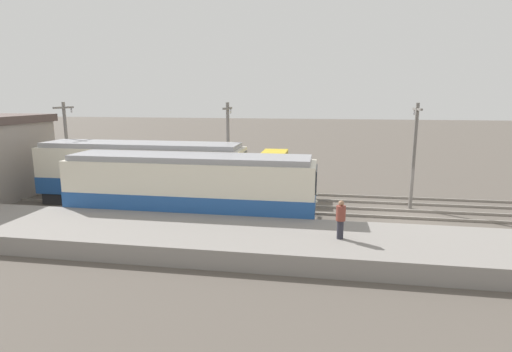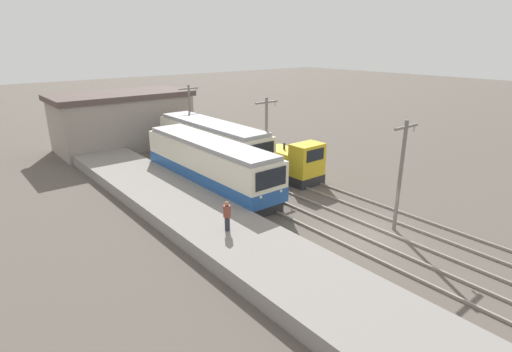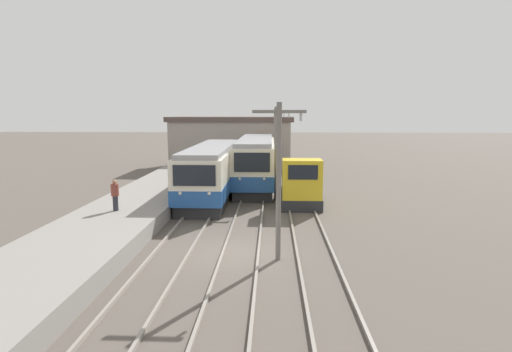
{
  "view_description": "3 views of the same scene",
  "coord_description": "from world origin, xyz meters",
  "px_view_note": "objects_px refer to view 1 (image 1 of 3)",
  "views": [
    {
      "loc": [
        -22.0,
        4.44,
        6.38
      ],
      "look_at": [
        1.13,
        8.32,
        1.74
      ],
      "focal_mm": 28.0,
      "sensor_mm": 36.0,
      "label": 1
    },
    {
      "loc": [
        -16.74,
        -11.35,
        9.89
      ],
      "look_at": [
        -1.44,
        7.48,
        1.61
      ],
      "focal_mm": 28.0,
      "sensor_mm": 36.0,
      "label": 2
    },
    {
      "loc": [
        1.44,
        -15.66,
        5.7
      ],
      "look_at": [
        0.47,
        8.43,
        1.85
      ],
      "focal_mm": 28.0,
      "sensor_mm": 36.0,
      "label": 3
    }
  ],
  "objects_px": {
    "shunting_locomotive": "(254,178)",
    "person_on_platform": "(341,218)",
    "catenary_mast_near": "(414,151)",
    "catenary_mast_mid": "(228,148)",
    "commuter_train_left": "(191,190)",
    "catenary_mast_far": "(67,144)",
    "commuter_train_center": "(143,176)"
  },
  "relations": [
    {
      "from": "commuter_train_center",
      "to": "catenary_mast_mid",
      "type": "relative_size",
      "value": 2.06
    },
    {
      "from": "commuter_train_left",
      "to": "catenary_mast_far",
      "type": "xyz_separation_m",
      "value": [
        4.31,
        9.88,
        1.72
      ]
    },
    {
      "from": "catenary_mast_far",
      "to": "person_on_platform",
      "type": "xyz_separation_m",
      "value": [
        -8.12,
        -17.4,
        -1.69
      ]
    },
    {
      "from": "shunting_locomotive",
      "to": "person_on_platform",
      "type": "bearing_deg",
      "value": -151.78
    },
    {
      "from": "commuter_train_left",
      "to": "catenary_mast_near",
      "type": "bearing_deg",
      "value": -70.05
    },
    {
      "from": "shunting_locomotive",
      "to": "person_on_platform",
      "type": "height_order",
      "value": "shunting_locomotive"
    },
    {
      "from": "shunting_locomotive",
      "to": "catenary_mast_mid",
      "type": "bearing_deg",
      "value": 137.64
    },
    {
      "from": "commuter_train_center",
      "to": "catenary_mast_far",
      "type": "xyz_separation_m",
      "value": [
        1.51,
        5.9,
        1.62
      ]
    },
    {
      "from": "commuter_train_center",
      "to": "shunting_locomotive",
      "type": "bearing_deg",
      "value": -64.66
    },
    {
      "from": "commuter_train_center",
      "to": "shunting_locomotive",
      "type": "xyz_separation_m",
      "value": [
        3.0,
        -6.33,
        -0.53
      ]
    },
    {
      "from": "catenary_mast_far",
      "to": "person_on_platform",
      "type": "distance_m",
      "value": 19.27
    },
    {
      "from": "commuter_train_left",
      "to": "catenary_mast_mid",
      "type": "bearing_deg",
      "value": -12.99
    },
    {
      "from": "shunting_locomotive",
      "to": "commuter_train_center",
      "type": "bearing_deg",
      "value": 115.34
    },
    {
      "from": "commuter_train_left",
      "to": "shunting_locomotive",
      "type": "bearing_deg",
      "value": -22.09
    },
    {
      "from": "commuter_train_center",
      "to": "shunting_locomotive",
      "type": "height_order",
      "value": "commuter_train_center"
    },
    {
      "from": "commuter_train_center",
      "to": "catenary_mast_far",
      "type": "relative_size",
      "value": 2.06
    },
    {
      "from": "shunting_locomotive",
      "to": "catenary_mast_near",
      "type": "relative_size",
      "value": 0.79
    },
    {
      "from": "catenary_mast_far",
      "to": "catenary_mast_mid",
      "type": "bearing_deg",
      "value": -90.0
    },
    {
      "from": "catenary_mast_mid",
      "to": "person_on_platform",
      "type": "relative_size",
      "value": 3.85
    },
    {
      "from": "catenary_mast_near",
      "to": "catenary_mast_mid",
      "type": "relative_size",
      "value": 1.0
    },
    {
      "from": "commuter_train_left",
      "to": "catenary_mast_near",
      "type": "relative_size",
      "value": 2.14
    },
    {
      "from": "catenary_mast_near",
      "to": "person_on_platform",
      "type": "xyz_separation_m",
      "value": [
        -8.12,
        4.36,
        -1.69
      ]
    },
    {
      "from": "commuter_train_left",
      "to": "commuter_train_center",
      "type": "bearing_deg",
      "value": 54.87
    },
    {
      "from": "commuter_train_center",
      "to": "shunting_locomotive",
      "type": "distance_m",
      "value": 7.03
    },
    {
      "from": "catenary_mast_near",
      "to": "catenary_mast_far",
      "type": "xyz_separation_m",
      "value": [
        0.0,
        21.75,
        0.0
      ]
    },
    {
      "from": "catenary_mast_mid",
      "to": "catenary_mast_far",
      "type": "relative_size",
      "value": 1.0
    },
    {
      "from": "commuter_train_left",
      "to": "person_on_platform",
      "type": "relative_size",
      "value": 8.25
    },
    {
      "from": "shunting_locomotive",
      "to": "catenary_mast_far",
      "type": "height_order",
      "value": "catenary_mast_far"
    },
    {
      "from": "shunting_locomotive",
      "to": "catenary_mast_mid",
      "type": "xyz_separation_m",
      "value": [
        -1.49,
        1.36,
        2.14
      ]
    },
    {
      "from": "commuter_train_center",
      "to": "catenary_mast_mid",
      "type": "xyz_separation_m",
      "value": [
        1.51,
        -4.97,
        1.62
      ]
    },
    {
      "from": "shunting_locomotive",
      "to": "catenary_mast_near",
      "type": "height_order",
      "value": "catenary_mast_near"
    },
    {
      "from": "shunting_locomotive",
      "to": "catenary_mast_far",
      "type": "distance_m",
      "value": 12.51
    }
  ]
}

